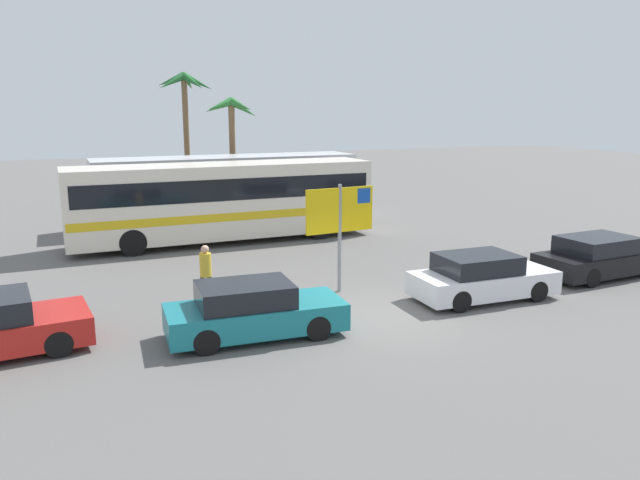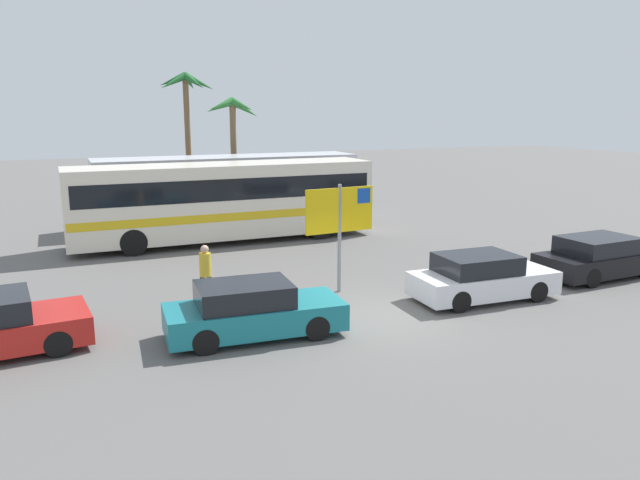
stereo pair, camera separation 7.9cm
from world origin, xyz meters
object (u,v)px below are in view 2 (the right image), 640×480
object	(u,v)px
car_black	(601,257)
pedestrian_near_sign	(205,270)
bus_rear_coach	(229,186)
car_teal	(252,311)
car_white	(482,278)
bus_front_coach	(224,198)
ferry_sign	(341,214)

from	to	relation	value
car_black	pedestrian_near_sign	bearing A→B (deg)	167.87
bus_rear_coach	car_teal	bearing A→B (deg)	-103.27
car_white	car_teal	bearing A→B (deg)	-175.77
bus_rear_coach	pedestrian_near_sign	size ratio (longest dim) A/B	7.21
bus_front_coach	pedestrian_near_sign	world-z (taller)	bus_front_coach
bus_rear_coach	car_white	world-z (taller)	bus_rear_coach
bus_rear_coach	car_white	xyz separation A→B (m)	(3.36, -14.51, -1.15)
bus_front_coach	car_black	xyz separation A→B (m)	(9.72, -10.17, -1.15)
car_teal	car_black	bearing A→B (deg)	7.38
car_teal	car_white	size ratio (longest dim) A/B	1.03
bus_front_coach	ferry_sign	size ratio (longest dim) A/B	3.80
bus_front_coach	car_teal	bearing A→B (deg)	-101.53
ferry_sign	pedestrian_near_sign	world-z (taller)	ferry_sign
car_teal	pedestrian_near_sign	bearing A→B (deg)	102.99
ferry_sign	bus_rear_coach	bearing A→B (deg)	85.37
bus_front_coach	pedestrian_near_sign	xyz separation A→B (m)	(-2.65, -8.00, -0.79)
car_teal	bus_front_coach	bearing A→B (deg)	82.62
ferry_sign	car_black	distance (m)	8.79
bus_rear_coach	car_black	size ratio (longest dim) A/B	2.69
ferry_sign	car_white	bearing A→B (deg)	-39.54
ferry_sign	car_teal	bearing A→B (deg)	-149.27
car_teal	pedestrian_near_sign	size ratio (longest dim) A/B	2.54
ferry_sign	car_black	xyz separation A→B (m)	(8.43, -1.84, -1.69)
bus_front_coach	car_white	xyz separation A→B (m)	(4.62, -10.63, -1.15)
car_black	car_white	size ratio (longest dim) A/B	1.08
bus_front_coach	bus_rear_coach	size ratio (longest dim) A/B	1.00
car_black	car_white	bearing A→B (deg)	-176.98
bus_front_coach	ferry_sign	bearing A→B (deg)	-81.15
bus_rear_coach	pedestrian_near_sign	distance (m)	12.53
bus_rear_coach	car_teal	world-z (taller)	bus_rear_coach
car_black	pedestrian_near_sign	distance (m)	12.57
bus_rear_coach	car_black	distance (m)	16.44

